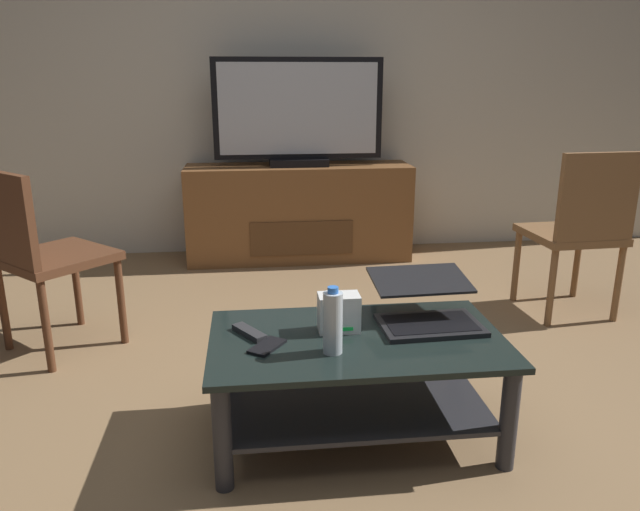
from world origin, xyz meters
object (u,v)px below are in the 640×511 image
(television, at_px, (298,115))
(tv_remote, at_px, (249,332))
(coffee_table, at_px, (356,368))
(side_chair, at_px, (39,251))
(cell_phone, at_px, (267,346))
(media_cabinet, at_px, (299,213))
(laptop, at_px, (426,306))
(router_box, at_px, (339,313))
(dining_chair, at_px, (580,226))
(water_bottle_near, at_px, (333,322))

(television, height_order, tv_remote, television)
(coffee_table, xyz_separation_m, tv_remote, (-0.37, 0.06, 0.13))
(side_chair, relative_size, cell_phone, 6.22)
(television, bearing_deg, media_cabinet, 90.00)
(coffee_table, bearing_deg, media_cabinet, 90.45)
(tv_remote, bearing_deg, cell_phone, -95.37)
(laptop, height_order, router_box, laptop)
(dining_chair, xyz_separation_m, router_box, (-1.41, -0.92, -0.05))
(television, bearing_deg, side_chair, -133.21)
(cell_phone, xyz_separation_m, tv_remote, (-0.06, 0.11, 0.01))
(coffee_table, distance_m, cell_phone, 0.34)
(side_chair, xyz_separation_m, water_bottle_near, (1.21, -0.96, -0.01))
(coffee_table, distance_m, router_box, 0.21)
(media_cabinet, relative_size, dining_chair, 1.72)
(side_chair, bearing_deg, tv_remote, -40.02)
(dining_chair, distance_m, water_bottle_near, 1.82)
(side_chair, relative_size, laptop, 2.23)
(laptop, distance_m, water_bottle_near, 0.43)
(cell_phone, relative_size, tv_remote, 0.88)
(tv_remote, bearing_deg, router_box, -32.28)
(dining_chair, distance_m, cell_phone, 1.97)
(media_cabinet, relative_size, water_bottle_near, 6.81)
(coffee_table, relative_size, laptop, 2.62)
(coffee_table, height_order, side_chair, side_chair)
(side_chair, bearing_deg, dining_chair, 2.99)
(television, xyz_separation_m, laptop, (0.29, -2.12, -0.56))
(media_cabinet, distance_m, router_box, 2.18)
(television, distance_m, dining_chair, 1.92)
(media_cabinet, relative_size, television, 1.37)
(coffee_table, relative_size, dining_chair, 1.14)
(television, relative_size, side_chair, 1.30)
(laptop, xyz_separation_m, router_box, (-0.33, -0.04, 0.01))
(water_bottle_near, bearing_deg, side_chair, 141.60)
(coffee_table, bearing_deg, laptop, 20.76)
(coffee_table, distance_m, water_bottle_near, 0.27)
(dining_chair, bearing_deg, coffee_table, -143.96)
(media_cabinet, distance_m, dining_chair, 1.87)
(dining_chair, bearing_deg, cell_phone, -148.11)
(coffee_table, distance_m, tv_remote, 0.40)
(side_chair, xyz_separation_m, laptop, (1.58, -0.74, -0.05))
(media_cabinet, xyz_separation_m, side_chair, (-1.29, -1.40, 0.17))
(water_bottle_near, xyz_separation_m, tv_remote, (-0.27, 0.17, -0.10))
(side_chair, distance_m, water_bottle_near, 1.54)
(television, bearing_deg, laptop, -82.18)
(television, height_order, laptop, television)
(laptop, xyz_separation_m, tv_remote, (-0.65, -0.04, -0.05))
(media_cabinet, distance_m, television, 0.68)
(laptop, bearing_deg, tv_remote, -176.07)
(tv_remote, bearing_deg, water_bottle_near, -65.43)
(laptop, bearing_deg, side_chair, 154.85)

